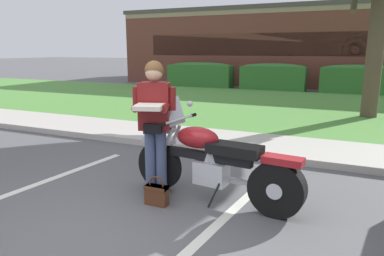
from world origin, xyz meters
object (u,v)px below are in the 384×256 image
object	(u,v)px
hedge_left	(200,74)
hedge_center_left	(273,76)
brick_building	(351,47)
motorcycle	(219,164)
hedge_center_right	(360,79)
rider_person	(155,118)
handbag	(157,193)

from	to	relation	value
hedge_left	hedge_center_left	bearing A→B (deg)	0.00
hedge_center_left	brick_building	distance (m)	6.63
motorcycle	hedge_left	xyz separation A→B (m)	(-5.56, 12.59, 0.16)
hedge_center_right	rider_person	bearing A→B (deg)	-100.98
hedge_center_right	brick_building	size ratio (longest dim) A/B	0.13
hedge_center_right	brick_building	distance (m)	5.87
motorcycle	handbag	size ratio (longest dim) A/B	6.23
motorcycle	rider_person	size ratio (longest dim) A/B	1.31
rider_person	handbag	world-z (taller)	rider_person
motorcycle	hedge_left	bearing A→B (deg)	113.82
hedge_center_left	brick_building	bearing A→B (deg)	61.32
rider_person	hedge_center_right	bearing A→B (deg)	79.02
handbag	brick_building	size ratio (longest dim) A/B	0.01
hedge_center_left	hedge_center_right	distance (m)	3.61
rider_person	handbag	xyz separation A→B (m)	(0.16, -0.26, -0.86)
rider_person	hedge_center_right	xyz separation A→B (m)	(2.47, 12.71, -0.36)
rider_person	hedge_left	bearing A→B (deg)	110.48
hedge_center_right	brick_building	world-z (taller)	brick_building
hedge_left	hedge_center_right	world-z (taller)	same
hedge_left	hedge_center_left	size ratio (longest dim) A/B	1.11
hedge_center_right	motorcycle	bearing A→B (deg)	-97.49
hedge_left	brick_building	xyz separation A→B (m)	(6.72, 5.69, 1.36)
rider_person	hedge_center_right	world-z (taller)	rider_person
motorcycle	hedge_left	size ratio (longest dim) A/B	0.69
handbag	hedge_center_right	size ratio (longest dim) A/B	0.12
handbag	hedge_center_left	size ratio (longest dim) A/B	0.12
hedge_left	hedge_center_left	world-z (taller)	same
hedge_center_left	hedge_center_right	xyz separation A→B (m)	(3.61, 0.00, 0.00)
motorcycle	hedge_center_left	bearing A→B (deg)	98.81
handbag	hedge_left	xyz separation A→B (m)	(-4.90, 12.97, 0.51)
motorcycle	hedge_center_right	size ratio (longest dim) A/B	0.72
rider_person	hedge_center_right	distance (m)	12.95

